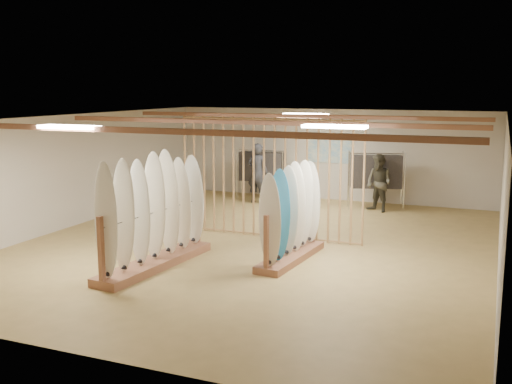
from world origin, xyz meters
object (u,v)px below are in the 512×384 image
at_px(rack_right, 291,229).
at_px(clothing_rack_a, 261,167).
at_px(clothing_rack_b, 376,172).
at_px(shopper_a, 258,169).
at_px(rack_left, 155,230).
at_px(shopper_b, 379,179).

bearing_deg(rack_right, clothing_rack_a, 121.87).
height_order(clothing_rack_a, clothing_rack_b, clothing_rack_b).
bearing_deg(rack_right, shopper_a, 123.43).
xyz_separation_m(rack_right, shopper_a, (-2.93, 5.40, 0.37)).
distance_m(rack_left, clothing_rack_b, 7.88).
relative_size(rack_left, clothing_rack_b, 1.90).
bearing_deg(rack_left, shopper_b, 71.83).
bearing_deg(clothing_rack_a, shopper_a, -82.97).
bearing_deg(clothing_rack_b, rack_left, -128.53).
bearing_deg(rack_left, clothing_rack_b, 74.17).
bearing_deg(clothing_rack_b, shopper_b, -85.88).
bearing_deg(shopper_a, clothing_rack_a, -76.77).
height_order(clothing_rack_b, shopper_a, shopper_a).
relative_size(shopper_a, shopper_b, 1.11).
relative_size(clothing_rack_a, shopper_b, 0.86).
relative_size(rack_right, clothing_rack_a, 1.53).
distance_m(rack_right, shopper_b, 5.53).
xyz_separation_m(rack_left, clothing_rack_a, (-0.74, 7.43, 0.28)).
bearing_deg(shopper_b, shopper_a, -148.26).
relative_size(clothing_rack_b, shopper_a, 0.80).
xyz_separation_m(clothing_rack_b, shopper_b, (0.17, -0.42, -0.15)).
xyz_separation_m(rack_left, shopper_a, (-0.63, 6.85, 0.28)).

